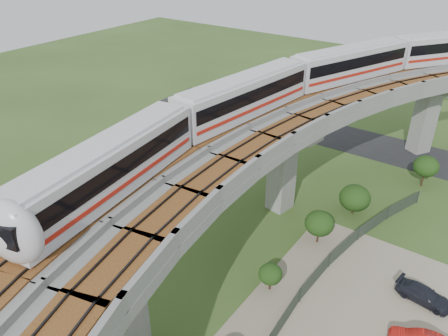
{
  "coord_description": "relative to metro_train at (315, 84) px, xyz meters",
  "views": [
    {
      "loc": [
        17.7,
        -23.08,
        25.39
      ],
      "look_at": [
        -0.69,
        2.89,
        7.5
      ],
      "focal_mm": 35.0,
      "sensor_mm": 36.0,
      "label": 1
    }
  ],
  "objects": [
    {
      "name": "car_dark",
      "position": [
        14.17,
        -8.17,
        -11.68
      ],
      "size": [
        4.26,
        2.16,
        1.18
      ],
      "primitive_type": "imported",
      "rotation": [
        0.0,
        0.0,
        1.44
      ],
      "color": "black",
      "rests_on": "dirt_lot"
    },
    {
      "name": "viaduct",
      "position": [
        1.89,
        -13.72,
        -3.26
      ],
      "size": [
        19.58,
        73.98,
        11.4
      ],
      "color": "#99968E",
      "rests_on": "ground"
    },
    {
      "name": "ground",
      "position": [
        -1.95,
        -13.72,
        -12.31
      ],
      "size": [
        160.0,
        160.0,
        0.0
      ],
      "primitive_type": "plane",
      "color": "#395120",
      "rests_on": "ground"
    },
    {
      "name": "tree_1",
      "position": [
        5.5,
        -0.11,
        -10.44
      ],
      "size": [
        3.04,
        3.04,
        3.16
      ],
      "color": "#382314",
      "rests_on": "ground"
    },
    {
      "name": "fence",
      "position": [
        7.81,
        -13.72,
        -11.56
      ],
      "size": [
        3.87,
        38.73,
        1.5
      ],
      "color": "#2D382D",
      "rests_on": "ground"
    },
    {
      "name": "tree_0",
      "position": [
        9.79,
        9.43,
        -9.85
      ],
      "size": [
        2.69,
        2.69,
        3.61
      ],
      "color": "#382314",
      "rests_on": "ground"
    },
    {
      "name": "tree_2",
      "position": [
        4.55,
        -6.3,
        -10.21
      ],
      "size": [
        2.63,
        2.63,
        3.22
      ],
      "color": "#382314",
      "rests_on": "ground"
    },
    {
      "name": "tree_3",
      "position": [
        3.96,
        -13.91,
        -10.73
      ],
      "size": [
        1.9,
        1.9,
        2.39
      ],
      "color": "#382314",
      "rests_on": "ground"
    },
    {
      "name": "metro_train",
      "position": [
        0.0,
        0.0,
        0.0
      ],
      "size": [
        18.89,
        59.63,
        3.64
      ],
      "color": "silver",
      "rests_on": "ground"
    },
    {
      "name": "asphalt_road",
      "position": [
        -1.95,
        16.28,
        -12.29
      ],
      "size": [
        60.0,
        8.0,
        0.03
      ],
      "primitive_type": "cube",
      "color": "#232326",
      "rests_on": "ground"
    }
  ]
}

